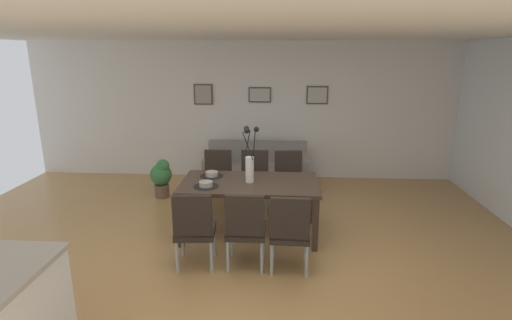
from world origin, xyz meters
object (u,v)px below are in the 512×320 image
Objects in this scene: dining_chair_mid_left at (290,229)px; framed_picture_center at (260,95)px; dining_chair_near_right at (218,177)px; dining_chair_far_right at (254,178)px; framed_picture_left at (203,94)px; dining_chair_far_left at (245,226)px; framed_picture_right at (317,95)px; centerpiece_vase at (250,161)px; bowl_near_right at (212,173)px; dining_chair_near_left at (194,226)px; sofa at (257,173)px; potted_plant at (161,176)px; dining_table at (250,187)px; dining_chair_mid_right at (289,178)px; bowl_near_left at (206,184)px.

framed_picture_center is (-0.51, 3.48, 1.10)m from dining_chair_mid_left.
dining_chair_near_right is 2.10m from framed_picture_center.
dining_chair_far_right is 2.27m from framed_picture_left.
dining_chair_far_left is 3.76m from framed_picture_right.
centerpiece_vase is (-0.02, 0.87, 0.51)m from dining_chair_far_left.
framed_picture_right is at bearing 57.24° from dining_chair_far_right.
centerpiece_vase is 1.73× the size of framed_picture_center.
framed_picture_center is (0.54, 2.34, 0.83)m from bowl_near_right.
dining_chair_far_left is (0.57, 0.04, 0.00)m from dining_chair_near_left.
dining_chair_far_left is 2.79m from sofa.
dining_chair_far_right is 1.37× the size of potted_plant.
bowl_near_right reaches higher than dining_table.
framed_picture_right reaches higher than centerpiece_vase.
bowl_near_right is 2.96m from framed_picture_right.
centerpiece_vase is 2.05m from sofa.
dining_chair_far_right is at bearing 2.71° from dining_chair_near_right.
framed_picture_left is (-1.08, 2.56, 0.95)m from dining_table.
dining_chair_far_right is 0.53m from dining_chair_mid_right.
dining_chair_far_left is 3.77m from framed_picture_left.
dining_chair_far_right and dining_chair_mid_right have the same top height.
dining_chair_near_left is 2.16× the size of framed_picture_center.
dining_chair_mid_left is at bearing -58.96° from dining_chair_near_right.
framed_picture_right is at bearing 30.64° from sofa.
bowl_near_right is at bearing -77.11° from framed_picture_left.
dining_chair_near_left is at bearing -176.31° from dining_chair_far_left.
framed_picture_left is at bearing 107.68° from dining_chair_far_left.
dining_chair_near_left is 2.46m from potted_plant.
dining_table is 0.59m from bowl_near_right.
centerpiece_vase is at bearing 22.02° from bowl_near_left.
dining_chair_mid_right reaches higher than bowl_near_right.
framed_picture_center reaches higher than potted_plant.
dining_chair_near_left reaches higher than bowl_near_left.
dining_chair_far_right is 2.31× the size of framed_picture_right.
dining_table is 2.93m from framed_picture_right.
dining_chair_mid_left is (1.06, -0.01, 0.00)m from dining_chair_near_left.
dining_chair_near_right is 1.00× the size of dining_chair_mid_left.
dining_chair_near_left is at bearing -107.17° from dining_chair_far_right.
dining_chair_near_left reaches higher than dining_table.
dining_chair_mid_right reaches higher than sofa.
potted_plant is at bearing 115.11° from dining_chair_near_left.
dining_chair_far_left is 0.51× the size of sofa.
dining_chair_mid_left is at bearing -99.23° from framed_picture_right.
dining_chair_far_right is 1.27m from bowl_near_left.
potted_plant is (-0.52, -1.25, -1.24)m from framed_picture_left.
dining_chair_mid_right is at bearing 89.33° from dining_chair_mid_left.
dining_chair_far_right is 0.51× the size of sofa.
dining_chair_mid_left is 3.98m from framed_picture_left.
framed_picture_left is at bearing -180.00° from framed_picture_center.
bowl_near_right is (0.00, 0.43, 0.00)m from bowl_near_left.
dining_chair_near_left and dining_chair_mid_left have the same top height.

